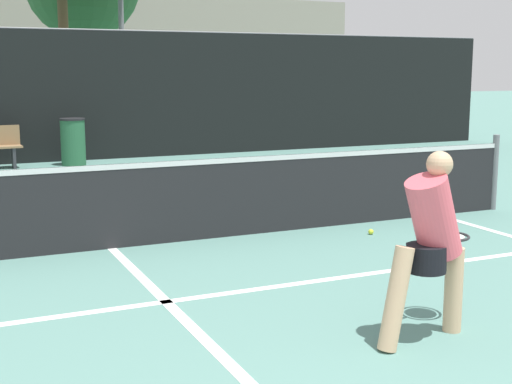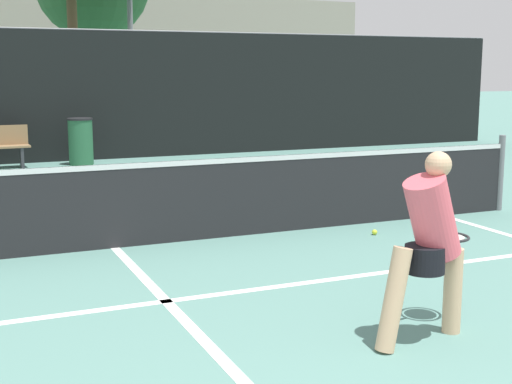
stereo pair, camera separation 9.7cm
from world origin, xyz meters
TOP-DOWN VIEW (x-y plane):
  - court_service_line at (0.00, 4.36)m, footprint 8.25×0.10m
  - court_center_mark at (0.00, 3.71)m, footprint 0.10×5.37m
  - net at (0.00, 6.40)m, footprint 11.09×0.09m
  - fence_back at (0.00, 14.47)m, footprint 24.00×0.06m
  - player_practicing at (1.53, 2.75)m, footprint 1.11×0.69m
  - tennis_ball_scattered_1 at (3.03, 5.78)m, footprint 0.07×0.07m
  - tennis_ball_scattered_2 at (2.32, 4.16)m, footprint 0.07×0.07m
  - trash_bin at (0.91, 13.74)m, footprint 0.53×0.53m
  - parked_car at (0.70, 18.15)m, footprint 1.89×4.46m

SIDE VIEW (x-z plane):
  - court_service_line at x=0.00m, z-range 0.00..0.01m
  - court_center_mark at x=0.00m, z-range 0.00..0.01m
  - tennis_ball_scattered_1 at x=3.03m, z-range 0.00..0.07m
  - tennis_ball_scattered_2 at x=2.32m, z-range 0.00..0.07m
  - trash_bin at x=0.91m, z-range 0.00..0.98m
  - net at x=0.00m, z-range -0.02..1.05m
  - parked_car at x=0.70m, z-range -0.11..1.32m
  - player_practicing at x=1.53m, z-range 0.05..1.46m
  - fence_back at x=0.00m, z-range -0.01..2.83m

